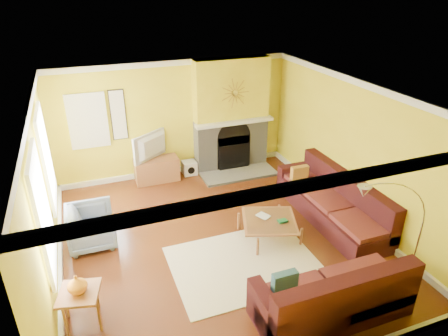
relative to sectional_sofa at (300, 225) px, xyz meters
name	(u,v)px	position (x,y,z in m)	size (l,w,h in m)	color
floor	(218,239)	(-1.26, 0.72, -0.46)	(5.50, 6.00, 0.02)	#642F15
ceiling	(217,94)	(-1.26, 0.72, 2.26)	(5.50, 6.00, 0.02)	white
wall_back	(174,119)	(-1.26, 3.73, 0.90)	(5.50, 0.02, 2.70)	yellow
wall_front	(314,291)	(-1.26, -2.29, 0.90)	(5.50, 0.02, 2.70)	yellow
wall_left	(42,202)	(-4.02, 0.72, 0.90)	(0.02, 6.00, 2.70)	yellow
wall_right	(353,150)	(1.50, 0.72, 0.90)	(0.02, 6.00, 2.70)	yellow
baseboard	(218,236)	(-1.26, 0.72, -0.39)	(5.50, 6.00, 0.12)	white
crown_molding	(217,99)	(-1.26, 0.72, 2.19)	(5.50, 6.00, 0.12)	white
window_left_near	(45,158)	(-3.98, 2.02, 1.05)	(0.06, 1.22, 1.72)	white
window_left_far	(42,213)	(-3.98, 0.12, 1.05)	(0.06, 1.22, 1.72)	white
window_back	(88,121)	(-3.16, 3.68, 1.10)	(0.82, 0.06, 1.22)	white
wall_art	(118,115)	(-2.51, 3.69, 1.15)	(0.34, 0.04, 1.14)	white
fireplace	(231,115)	(0.09, 3.52, 0.90)	(1.80, 0.40, 2.70)	gray
mantel	(235,122)	(0.09, 3.28, 0.80)	(1.92, 0.22, 0.08)	white
hearth	(239,174)	(0.09, 2.97, -0.42)	(1.80, 0.70, 0.06)	gray
sunburst	(235,93)	(0.09, 3.29, 1.50)	(0.70, 0.04, 0.70)	olive
rug	(244,264)	(-1.10, -0.12, -0.44)	(2.40, 1.80, 0.02)	beige
sectional_sofa	(300,225)	(0.00, 0.00, 0.00)	(2.98, 3.97, 0.90)	#3B1317
coffee_table	(269,228)	(-0.37, 0.44, -0.26)	(0.95, 0.95, 0.37)	white
media_console	(157,170)	(-1.82, 3.40, -0.17)	(1.00, 0.45, 0.55)	#9A6038
tv	(155,146)	(-1.82, 3.40, 0.42)	(1.10, 0.14, 0.63)	black
subwoofer	(189,168)	(-1.01, 3.47, -0.29)	(0.32, 0.32, 0.32)	white
armchair	(92,227)	(-3.41, 1.35, -0.08)	(0.79, 0.81, 0.74)	slate
side_table	(82,308)	(-3.68, -0.51, -0.16)	(0.52, 0.52, 0.57)	#9A6038
vase	(77,284)	(-3.68, -0.51, 0.26)	(0.26, 0.26, 0.27)	orange
book	(260,218)	(-0.51, 0.53, -0.06)	(0.18, 0.24, 0.02)	white
arc_lamp	(391,241)	(0.52, -1.50, 0.54)	(1.28, 0.36, 1.98)	silver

